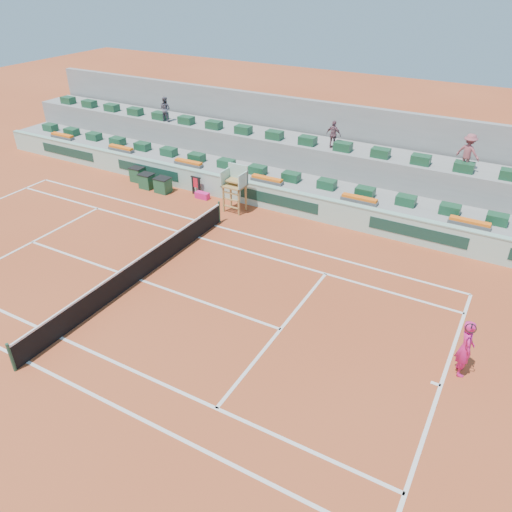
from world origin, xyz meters
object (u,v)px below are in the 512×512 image
object	(u,v)px
player_bag	(202,195)
tennis_player	(466,348)
drink_cooler_a	(163,185)
umpire_chair	(235,182)

from	to	relation	value
player_bag	tennis_player	world-z (taller)	tennis_player
drink_cooler_a	player_bag	bearing A→B (deg)	8.60
player_bag	umpire_chair	xyz separation A→B (m)	(2.34, -0.35, 1.37)
umpire_chair	drink_cooler_a	size ratio (longest dim) A/B	2.86
player_bag	tennis_player	distance (m)	16.19
player_bag	drink_cooler_a	bearing A→B (deg)	-171.40
drink_cooler_a	tennis_player	world-z (taller)	tennis_player
tennis_player	drink_cooler_a	bearing A→B (deg)	158.77
umpire_chair	tennis_player	distance (m)	13.93
umpire_chair	tennis_player	xyz separation A→B (m)	(12.25, -6.61, -0.55)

